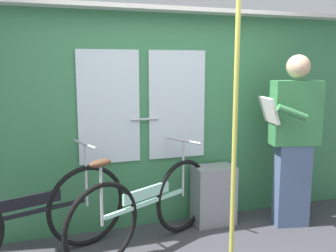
# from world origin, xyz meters

# --- Properties ---
(train_door_wall) EXTENTS (4.95, 0.28, 2.20)m
(train_door_wall) POSITION_xyz_m (-0.01, 1.13, 1.15)
(train_door_wall) COLOR #387A4C
(train_door_wall) RESTS_ON ground_plane
(bicycle_near_door) EXTENTS (1.54, 0.84, 0.94)m
(bicycle_near_door) POSITION_xyz_m (-0.31, 0.62, 0.39)
(bicycle_near_door) COLOR black
(bicycle_near_door) RESTS_ON ground_plane
(bicycle_leaning_behind) EXTENTS (1.77, 0.70, 0.97)m
(bicycle_leaning_behind) POSITION_xyz_m (-1.34, 0.66, 0.40)
(bicycle_leaning_behind) COLOR black
(bicycle_leaning_behind) RESTS_ON ground_plane
(passenger_reading_newspaper) EXTENTS (0.62, 0.56, 1.76)m
(passenger_reading_newspaper) POSITION_xyz_m (1.24, 0.63, 0.93)
(passenger_reading_newspaper) COLOR slate
(passenger_reading_newspaper) RESTS_ON ground_plane
(trash_bin_by_wall) EXTENTS (0.42, 0.28, 0.62)m
(trash_bin_by_wall) POSITION_xyz_m (0.50, 0.92, 0.31)
(trash_bin_by_wall) COLOR gray
(trash_bin_by_wall) RESTS_ON ground_plane
(handrail_pole) EXTENTS (0.04, 0.04, 2.16)m
(handrail_pole) POSITION_xyz_m (0.19, -0.06, 1.08)
(handrail_pole) COLOR #C6C14C
(handrail_pole) RESTS_ON ground_plane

